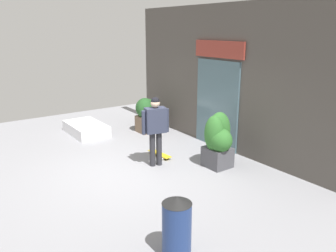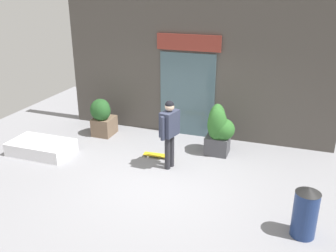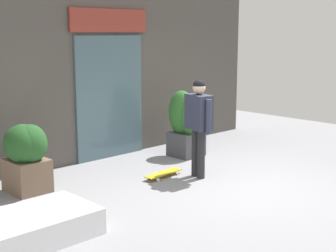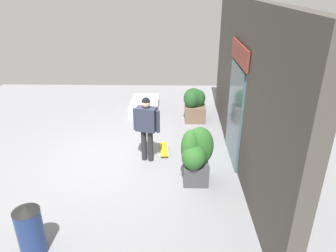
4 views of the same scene
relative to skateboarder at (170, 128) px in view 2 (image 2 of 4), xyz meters
name	(u,v)px [view 2 (image 2 of 4)]	position (x,y,z in m)	size (l,w,h in m)	color
ground_plane	(159,178)	(-0.03, -0.57, -0.98)	(12.00, 12.00, 0.00)	gray
building_facade	(195,70)	(-0.04, 2.19, 0.83)	(7.33, 0.31, 3.64)	#4C4742
skateboarder	(170,128)	(0.00, 0.00, 0.00)	(0.36, 0.62, 1.60)	#28282D
skateboard	(158,155)	(-0.42, 0.38, -0.91)	(0.75, 0.26, 0.08)	gold
planter_box_left	(102,114)	(-2.40, 1.24, -0.38)	(0.59, 0.67, 1.04)	brown
planter_box_right	(218,129)	(0.88, 1.08, -0.31)	(0.69, 0.69, 1.26)	#47474C
trash_bin	(305,212)	(2.91, -1.58, -0.52)	(0.41, 0.41, 0.92)	navy
snow_ledge	(41,147)	(-3.24, -0.35, -0.82)	(1.53, 0.90, 0.32)	white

